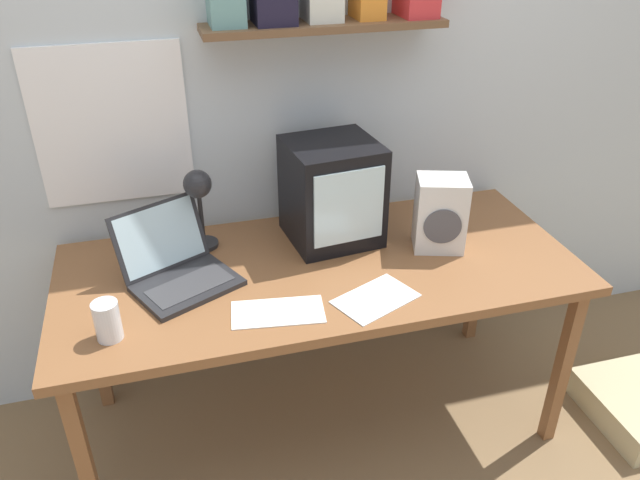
# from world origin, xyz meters

# --- Properties ---
(ground_plane) EXTENTS (12.00, 12.00, 0.00)m
(ground_plane) POSITION_xyz_m (0.00, 0.00, 0.00)
(ground_plane) COLOR olive
(back_wall) EXTENTS (5.60, 0.24, 2.60)m
(back_wall) POSITION_xyz_m (-0.00, 0.45, 1.31)
(back_wall) COLOR silver
(back_wall) RESTS_ON ground_plane
(corner_desk) EXTENTS (1.78, 0.77, 0.74)m
(corner_desk) POSITION_xyz_m (0.00, 0.00, 0.68)
(corner_desk) COLOR brown
(corner_desk) RESTS_ON ground_plane
(crt_monitor) EXTENTS (0.34, 0.34, 0.37)m
(crt_monitor) POSITION_xyz_m (0.09, 0.18, 0.92)
(crt_monitor) COLOR black
(crt_monitor) RESTS_ON corner_desk
(laptop) EXTENTS (0.42, 0.41, 0.24)m
(laptop) POSITION_xyz_m (-0.48, 0.04, 0.80)
(laptop) COLOR #232326
(laptop) RESTS_ON corner_desk
(desk_lamp) EXTENTS (0.10, 0.16, 0.32)m
(desk_lamp) POSITION_xyz_m (-0.38, 0.19, 0.96)
(desk_lamp) COLOR #232326
(desk_lamp) RESTS_ON corner_desk
(juice_glass) EXTENTS (0.08, 0.08, 0.12)m
(juice_glass) POSITION_xyz_m (-0.69, -0.22, 0.79)
(juice_glass) COLOR white
(juice_glass) RESTS_ON corner_desk
(space_heater) EXTENTS (0.21, 0.18, 0.27)m
(space_heater) POSITION_xyz_m (0.44, 0.01, 0.87)
(space_heater) COLOR silver
(space_heater) RESTS_ON corner_desk
(loose_paper_near_laptop) EXTENTS (0.30, 0.18, 0.00)m
(loose_paper_near_laptop) POSITION_xyz_m (-0.20, -0.23, 0.74)
(loose_paper_near_laptop) COLOR white
(loose_paper_near_laptop) RESTS_ON corner_desk
(open_notebook) EXTENTS (0.30, 0.25, 0.00)m
(open_notebook) POSITION_xyz_m (0.12, -0.24, 0.74)
(open_notebook) COLOR white
(open_notebook) RESTS_ON corner_desk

